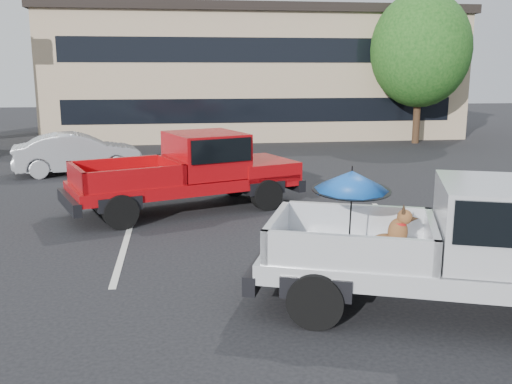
# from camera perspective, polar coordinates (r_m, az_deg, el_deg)

# --- Properties ---
(ground) EXTENTS (90.00, 90.00, 0.00)m
(ground) POSITION_cam_1_polar(r_m,az_deg,el_deg) (9.88, 3.83, -7.74)
(ground) COLOR black
(ground) RESTS_ON ground
(stripe_left) EXTENTS (0.12, 5.00, 0.01)m
(stripe_left) POSITION_cam_1_polar(r_m,az_deg,el_deg) (11.65, -12.90, -4.90)
(stripe_left) COLOR silver
(stripe_left) RESTS_ON ground
(stripe_right) EXTENTS (0.12, 5.00, 0.01)m
(stripe_right) POSITION_cam_1_polar(r_m,az_deg,el_deg) (12.59, 15.49, -3.75)
(stripe_right) COLOR silver
(stripe_right) RESTS_ON ground
(motel_building) EXTENTS (20.40, 8.40, 6.30)m
(motel_building) POSITION_cam_1_polar(r_m,az_deg,el_deg) (30.34, -0.42, 11.90)
(motel_building) COLOR tan
(motel_building) RESTS_ON ground
(tree_right) EXTENTS (4.46, 4.46, 6.78)m
(tree_right) POSITION_cam_1_polar(r_m,az_deg,el_deg) (27.38, 16.13, 13.50)
(tree_right) COLOR #332114
(tree_right) RESTS_ON ground
(tree_back) EXTENTS (4.68, 4.68, 7.11)m
(tree_back) POSITION_cam_1_polar(r_m,az_deg,el_deg) (34.04, 5.80, 13.90)
(tree_back) COLOR #332114
(tree_back) RESTS_ON ground
(silver_pickup) EXTENTS (6.02, 3.81, 2.06)m
(silver_pickup) POSITION_cam_1_polar(r_m,az_deg,el_deg) (8.42, 21.67, -4.65)
(silver_pickup) COLOR black
(silver_pickup) RESTS_ON ground
(red_pickup) EXTENTS (5.98, 3.78, 1.86)m
(red_pickup) POSITION_cam_1_polar(r_m,az_deg,el_deg) (13.94, -5.66, 2.44)
(red_pickup) COLOR black
(red_pickup) RESTS_ON ground
(silver_sedan) EXTENTS (4.25, 2.22, 1.33)m
(silver_sedan) POSITION_cam_1_polar(r_m,az_deg,el_deg) (19.56, -17.35, 3.72)
(silver_sedan) COLOR #A3A5AA
(silver_sedan) RESTS_ON ground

